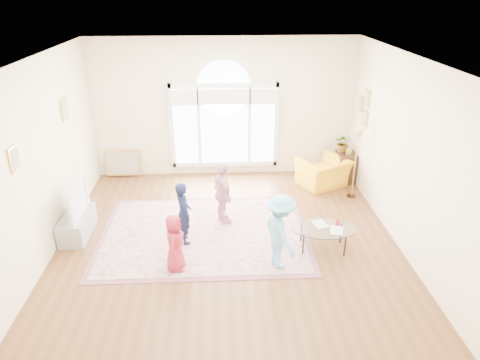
{
  "coord_description": "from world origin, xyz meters",
  "views": [
    {
      "loc": [
        -0.11,
        -6.58,
        4.24
      ],
      "look_at": [
        0.23,
        0.3,
        1.04
      ],
      "focal_mm": 32.0,
      "sensor_mm": 36.0,
      "label": 1
    }
  ],
  "objects_px": {
    "area_rug": "(204,233)",
    "armchair": "(323,173)",
    "coffee_table": "(323,229)",
    "tv_console": "(77,225)",
    "television": "(73,200)"
  },
  "relations": [
    {
      "from": "area_rug",
      "to": "armchair",
      "type": "height_order",
      "value": "armchair"
    },
    {
      "from": "armchair",
      "to": "coffee_table",
      "type": "bearing_deg",
      "value": 49.97
    },
    {
      "from": "area_rug",
      "to": "tv_console",
      "type": "relative_size",
      "value": 3.6
    },
    {
      "from": "area_rug",
      "to": "armchair",
      "type": "relative_size",
      "value": 3.6
    },
    {
      "from": "area_rug",
      "to": "coffee_table",
      "type": "bearing_deg",
      "value": -15.78
    },
    {
      "from": "area_rug",
      "to": "coffee_table",
      "type": "relative_size",
      "value": 3.09
    },
    {
      "from": "area_rug",
      "to": "coffee_table",
      "type": "distance_m",
      "value": 2.18
    },
    {
      "from": "television",
      "to": "area_rug",
      "type": "bearing_deg",
      "value": -2.37
    },
    {
      "from": "television",
      "to": "coffee_table",
      "type": "distance_m",
      "value": 4.44
    },
    {
      "from": "tv_console",
      "to": "armchair",
      "type": "distance_m",
      "value": 5.29
    },
    {
      "from": "tv_console",
      "to": "area_rug",
      "type": "bearing_deg",
      "value": -2.36
    },
    {
      "from": "tv_console",
      "to": "television",
      "type": "bearing_deg",
      "value": -0.0
    },
    {
      "from": "area_rug",
      "to": "armchair",
      "type": "xyz_separation_m",
      "value": [
        2.64,
        1.94,
        0.32
      ]
    },
    {
      "from": "area_rug",
      "to": "tv_console",
      "type": "xyz_separation_m",
      "value": [
        -2.32,
        0.1,
        0.2
      ]
    },
    {
      "from": "area_rug",
      "to": "television",
      "type": "bearing_deg",
      "value": 177.63
    }
  ]
}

